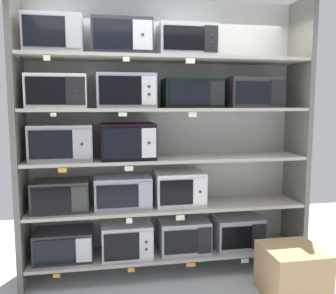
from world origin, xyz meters
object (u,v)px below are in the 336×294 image
(microwave_1, at_px, (127,238))
(microwave_8, at_px, (128,141))
(microwave_11, at_px, (192,94))
(microwave_14, at_px, (121,38))
(microwave_9, at_px, (58,91))
(microwave_12, at_px, (253,93))
(microwave_6, at_px, (179,188))
(shipping_carton, at_px, (292,272))
(microwave_2, at_px, (183,235))
(microwave_10, at_px, (126,91))
(microwave_3, at_px, (238,231))
(microwave_0, at_px, (64,245))
(microwave_5, at_px, (123,192))
(microwave_13, at_px, (54,35))
(microwave_4, at_px, (61,196))
(microwave_15, at_px, (186,42))
(microwave_7, at_px, (62,142))

(microwave_1, distance_m, microwave_8, 0.96)
(microwave_1, relative_size, microwave_11, 0.86)
(microwave_1, xyz_separation_m, microwave_14, (-0.02, 0.00, 1.91))
(microwave_8, distance_m, microwave_9, 0.78)
(microwave_12, height_order, microwave_14, microwave_14)
(microwave_6, distance_m, shipping_carton, 1.26)
(microwave_2, height_order, microwave_11, microwave_11)
(microwave_10, relative_size, microwave_11, 0.97)
(microwave_11, relative_size, microwave_14, 1.03)
(microwave_3, distance_m, microwave_8, 1.48)
(microwave_0, distance_m, microwave_8, 1.16)
(microwave_6, height_order, microwave_12, microwave_12)
(microwave_6, height_order, microwave_8, microwave_8)
(microwave_5, distance_m, microwave_9, 1.11)
(microwave_13, bearing_deg, microwave_0, -0.54)
(microwave_2, relative_size, microwave_4, 0.96)
(microwave_12, height_order, microwave_15, microwave_15)
(microwave_1, distance_m, microwave_2, 0.57)
(microwave_5, bearing_deg, microwave_15, -0.01)
(microwave_8, relative_size, microwave_14, 0.93)
(microwave_8, bearing_deg, shipping_carton, -25.43)
(shipping_carton, bearing_deg, microwave_9, 161.91)
(microwave_5, xyz_separation_m, microwave_11, (0.68, -0.00, 0.94))
(microwave_12, xyz_separation_m, microwave_13, (-1.89, -0.00, 0.49))
(microwave_14, bearing_deg, microwave_1, -0.19)
(microwave_8, bearing_deg, microwave_4, 180.00)
(microwave_2, xyz_separation_m, microwave_6, (-0.04, -0.00, 0.48))
(microwave_14, bearing_deg, microwave_9, -180.00)
(microwave_0, bearing_deg, microwave_6, 0.02)
(microwave_7, distance_m, microwave_11, 1.31)
(microwave_1, relative_size, microwave_3, 0.98)
(microwave_3, distance_m, microwave_5, 1.27)
(microwave_4, xyz_separation_m, microwave_9, (0.00, 0.00, 0.96))
(microwave_6, distance_m, microwave_14, 1.53)
(microwave_5, bearing_deg, microwave_1, -0.72)
(microwave_8, bearing_deg, microwave_15, 0.04)
(microwave_4, distance_m, microwave_11, 1.57)
(microwave_3, bearing_deg, microwave_9, -179.99)
(microwave_3, bearing_deg, microwave_11, -179.97)
(microwave_6, relative_size, microwave_11, 0.87)
(microwave_3, xyz_separation_m, microwave_5, (-1.18, 0.00, 0.47))
(microwave_6, xyz_separation_m, microwave_7, (-1.11, -0.00, 0.48))
(microwave_3, xyz_separation_m, microwave_4, (-1.75, -0.00, 0.46))
(microwave_0, relative_size, microwave_15, 1.01)
(microwave_5, relative_size, microwave_12, 1.01)
(microwave_6, bearing_deg, microwave_8, -179.96)
(microwave_3, height_order, microwave_11, microwave_11)
(microwave_6, bearing_deg, microwave_9, -179.99)
(microwave_10, bearing_deg, microwave_12, 0.02)
(microwave_9, height_order, microwave_13, microwave_13)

